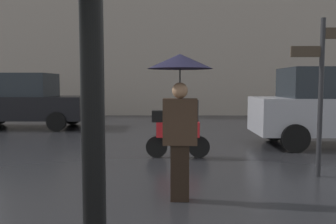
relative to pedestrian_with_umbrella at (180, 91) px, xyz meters
name	(u,v)px	position (x,y,z in m)	size (l,w,h in m)	color
pedestrian_with_umbrella	(180,91)	(0.00, 0.00, 0.00)	(0.86, 0.86, 1.97)	black
parked_scooter	(176,132)	(-0.02, 2.75, -0.93)	(1.37, 0.32, 1.23)	black
parked_car_left	(22,100)	(-5.45, 7.76, -0.50)	(4.44, 2.05, 1.95)	black
parked_car_right	(336,107)	(4.04, 4.17, -0.48)	(4.21, 1.85, 1.98)	gray
street_signpost	(321,81)	(2.39, 1.23, 0.14)	(1.08, 0.08, 2.66)	black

